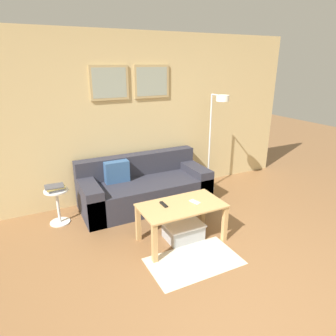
{
  "coord_description": "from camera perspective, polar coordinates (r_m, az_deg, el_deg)",
  "views": [
    {
      "loc": [
        -1.71,
        -1.5,
        2.11
      ],
      "look_at": [
        -0.12,
        1.68,
        0.85
      ],
      "focal_mm": 32.0,
      "sensor_mm": 36.0,
      "label": 1
    }
  ],
  "objects": [
    {
      "name": "couch",
      "position": [
        4.66,
        -4.59,
        -3.82
      ],
      "size": [
        1.95,
        0.84,
        0.74
      ],
      "color": "#2D2D38",
      "rests_on": "ground_plane"
    },
    {
      "name": "wall_back",
      "position": [
        4.81,
        -5.51,
        9.58
      ],
      "size": [
        5.6,
        0.09,
        2.55
      ],
      "color": "tan",
      "rests_on": "ground_plane"
    },
    {
      "name": "ground_plane",
      "position": [
        3.1,
        17.69,
        -24.48
      ],
      "size": [
        16.0,
        16.0,
        0.0
      ],
      "primitive_type": "plane",
      "color": "brown"
    },
    {
      "name": "book_stack",
      "position": [
        4.26,
        -20.73,
        -3.54
      ],
      "size": [
        0.26,
        0.2,
        0.07
      ],
      "color": "#4C4C51",
      "rests_on": "side_table"
    },
    {
      "name": "side_table",
      "position": [
        4.36,
        -20.27,
        -6.34
      ],
      "size": [
        0.32,
        0.32,
        0.5
      ],
      "color": "silver",
      "rests_on": "ground_plane"
    },
    {
      "name": "coffee_table",
      "position": [
        3.67,
        2.59,
        -8.29
      ],
      "size": [
        1.02,
        0.57,
        0.49
      ],
      "color": "tan",
      "rests_on": "ground_plane"
    },
    {
      "name": "area_rug",
      "position": [
        3.53,
        4.99,
        -17.25
      ],
      "size": [
        1.03,
        0.61,
        0.01
      ],
      "primitive_type": "cube",
      "color": "beige",
      "rests_on": "ground_plane"
    },
    {
      "name": "cell_phone",
      "position": [
        3.71,
        5.13,
        -6.42
      ],
      "size": [
        0.1,
        0.15,
        0.01
      ],
      "primitive_type": "cube",
      "rotation": [
        0.0,
        0.0,
        0.26
      ],
      "color": "silver",
      "rests_on": "coffee_table"
    },
    {
      "name": "floor_lamp",
      "position": [
        4.88,
        9.2,
        7.62
      ],
      "size": [
        0.24,
        0.5,
        1.64
      ],
      "color": "silver",
      "rests_on": "ground_plane"
    },
    {
      "name": "remote_control",
      "position": [
        3.61,
        -0.84,
        -6.96
      ],
      "size": [
        0.04,
        0.15,
        0.02
      ],
      "primitive_type": "cube",
      "rotation": [
        0.0,
        0.0,
        0.03
      ],
      "color": "black",
      "rests_on": "coffee_table"
    },
    {
      "name": "storage_bin",
      "position": [
        3.86,
        2.93,
        -11.82
      ],
      "size": [
        0.47,
        0.36,
        0.21
      ],
      "color": "#9EA3A8",
      "rests_on": "ground_plane"
    }
  ]
}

